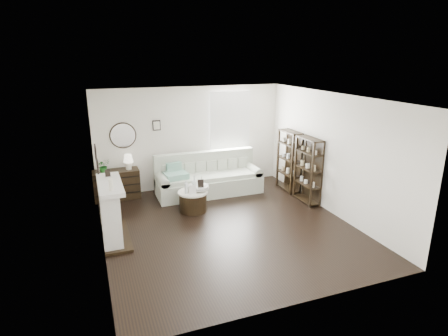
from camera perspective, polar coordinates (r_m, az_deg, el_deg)
name	(u,v)px	position (r m, az deg, el deg)	size (l,w,h in m)	color
room	(217,127)	(10.16, -1.05, 6.22)	(5.50, 5.50, 5.50)	black
fireplace	(110,213)	(7.61, -16.92, -6.60)	(0.50, 1.40, 1.84)	silver
shelf_unit_far	(289,161)	(9.98, 9.89, 1.09)	(0.30, 0.80, 1.60)	black
shelf_unit_near	(308,170)	(9.25, 12.67, -0.34)	(0.30, 0.80, 1.60)	black
sofa	(208,180)	(9.76, -2.43, -1.83)	(2.70, 0.93, 1.05)	#B0B9A5
quilt	(176,176)	(9.34, -7.34, -1.15)	(0.55, 0.45, 0.14)	#299862
suitcase	(246,179)	(10.27, 3.39, -1.62)	(0.67, 0.22, 0.45)	brown
dresser	(117,185)	(9.71, -16.02, -2.45)	(1.11, 0.48, 0.74)	black
table_lamp	(128,162)	(9.57, -14.37, 0.92)	(0.24, 0.24, 0.38)	beige
potted_plant	(103,166)	(9.50, -17.92, 0.32)	(0.29, 0.25, 0.33)	#19591A
drum_table	(193,201)	(8.69, -4.75, -5.03)	(0.69, 0.69, 0.48)	black
pedestal_table	(198,188)	(8.66, -3.93, -2.99)	(0.49, 0.49, 0.59)	silver
eiffel_drum	(195,187)	(8.64, -4.40, -2.88)	(0.10, 0.10, 0.17)	black
bottle_drum	(186,187)	(8.44, -5.79, -2.90)	(0.07, 0.07, 0.31)	silver
card_frame_drum	(193,190)	(8.40, -4.79, -3.35)	(0.15, 0.01, 0.21)	silver
eiffel_ped	(202,181)	(8.67, -3.41, -1.99)	(0.10, 0.10, 0.18)	black
flask_ped	(194,181)	(8.60, -4.54, -1.94)	(0.13, 0.13, 0.24)	silver
card_frame_ped	(201,183)	(8.51, -3.57, -2.36)	(0.14, 0.01, 0.18)	black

